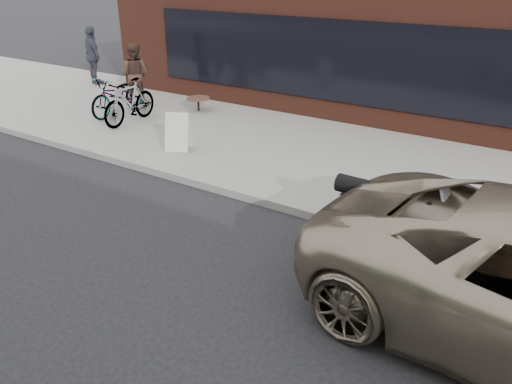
{
  "coord_description": "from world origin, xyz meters",
  "views": [
    {
      "loc": [
        3.69,
        -2.76,
        4.01
      ],
      "look_at": [
        0.06,
        2.93,
        0.85
      ],
      "focal_mm": 35.0,
      "sensor_mm": 36.0,
      "label": 1
    }
  ],
  "objects": [
    {
      "name": "bicycle_front",
      "position": [
        -6.64,
        6.46,
        0.67
      ],
      "size": [
        0.85,
        2.02,
        1.03
      ],
      "primitive_type": "imported",
      "rotation": [
        0.0,
        0.0,
        0.09
      ],
      "color": "gray",
      "rests_on": "near_sidewalk"
    },
    {
      "name": "sandwich_sign",
      "position": [
        -3.42,
        5.18,
        0.57
      ],
      "size": [
        0.66,
        0.64,
        0.84
      ],
      "rotation": [
        0.0,
        0.0,
        0.39
      ],
      "color": "silver",
      "rests_on": "near_sidewalk"
    },
    {
      "name": "cafe_patron_left",
      "position": [
        -6.97,
        7.49,
        1.02
      ],
      "size": [
        1.0,
        0.88,
        1.74
      ],
      "primitive_type": "imported",
      "rotation": [
        0.0,
        0.0,
        3.44
      ],
      "color": "#412B22",
      "rests_on": "near_sidewalk"
    },
    {
      "name": "bicycle_rear",
      "position": [
        -5.77,
        6.05,
        0.71
      ],
      "size": [
        0.63,
        1.88,
        1.11
      ],
      "primitive_type": "imported",
      "rotation": [
        0.0,
        0.0,
        0.06
      ],
      "color": "gray",
      "rests_on": "near_sidewalk"
    },
    {
      "name": "cafe_patron_right",
      "position": [
        -10.0,
        8.6,
        1.1
      ],
      "size": [
        1.2,
        0.85,
        1.89
      ],
      "primitive_type": "imported",
      "rotation": [
        0.0,
        0.0,
        2.75
      ],
      "color": "#3A3C49",
      "rests_on": "near_sidewalk"
    },
    {
      "name": "cafe_table",
      "position": [
        -5.0,
        7.87,
        0.49
      ],
      "size": [
        0.65,
        0.65,
        0.37
      ],
      "color": "black",
      "rests_on": "near_sidewalk"
    },
    {
      "name": "near_sidewalk",
      "position": [
        0.0,
        7.0,
        0.07
      ],
      "size": [
        44.0,
        6.0,
        0.15
      ],
      "primitive_type": "cube",
      "color": "gray",
      "rests_on": "ground"
    },
    {
      "name": "ground",
      "position": [
        0.0,
        0.0,
        0.0
      ],
      "size": [
        120.0,
        120.0,
        0.0
      ],
      "primitive_type": "plane",
      "color": "black",
      "rests_on": "ground"
    },
    {
      "name": "storefront",
      "position": [
        -2.0,
        13.98,
        2.25
      ],
      "size": [
        14.0,
        10.07,
        4.5
      ],
      "color": "#54271B",
      "rests_on": "ground"
    },
    {
      "name": "motorcycle",
      "position": [
        1.86,
        3.6,
        0.58
      ],
      "size": [
        2.13,
        0.69,
        1.35
      ],
      "rotation": [
        0.0,
        0.0,
        -0.03
      ],
      "color": "black",
      "rests_on": "ground"
    }
  ]
}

